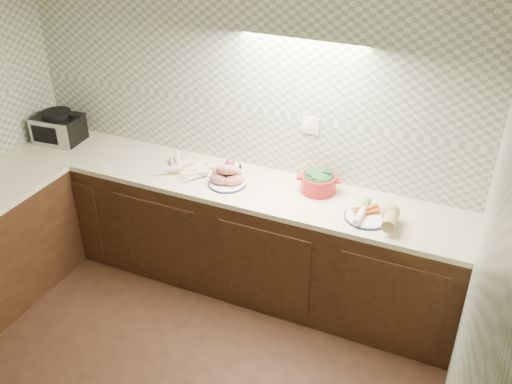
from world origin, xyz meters
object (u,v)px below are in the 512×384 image
at_px(toaster_oven, 59,127).
at_px(onion_bowl, 232,168).
at_px(sweet_potato_plate, 227,177).
at_px(parsnip_pile, 183,166).
at_px(dutch_oven, 319,181).
at_px(veg_plate, 378,213).

xyz_separation_m(toaster_oven, onion_bowl, (1.56, 0.09, -0.08)).
height_order(sweet_potato_plate, onion_bowl, sweet_potato_plate).
bearing_deg(toaster_oven, parsnip_pile, -6.20).
bearing_deg(onion_bowl, dutch_oven, 0.64).
distance_m(onion_bowl, dutch_oven, 0.69).
xyz_separation_m(dutch_oven, veg_plate, (0.47, -0.19, -0.03)).
distance_m(parsnip_pile, veg_plate, 1.52).
height_order(parsnip_pile, dutch_oven, dutch_oven).
bearing_deg(dutch_oven, onion_bowl, 168.03).
bearing_deg(toaster_oven, veg_plate, -7.32).
bearing_deg(toaster_oven, onion_bowl, -2.09).
relative_size(onion_bowl, veg_plate, 0.40).
bearing_deg(parsnip_pile, veg_plate, -3.00).
height_order(onion_bowl, veg_plate, veg_plate).
bearing_deg(veg_plate, onion_bowl, 170.91).
relative_size(toaster_oven, parsnip_pile, 0.94).
bearing_deg(onion_bowl, parsnip_pile, -163.65).
distance_m(sweet_potato_plate, dutch_oven, 0.67).
relative_size(sweet_potato_plate, veg_plate, 0.77).
bearing_deg(parsnip_pile, toaster_oven, 179.01).
bearing_deg(onion_bowl, sweet_potato_plate, -75.37).
distance_m(onion_bowl, veg_plate, 1.17).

